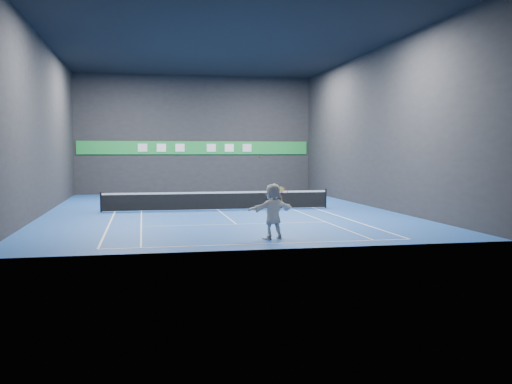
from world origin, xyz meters
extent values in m
plane|color=#1C489C|center=(0.00, 0.00, 0.00)|extent=(26.00, 26.00, 0.00)
plane|color=black|center=(0.00, 0.00, 9.00)|extent=(26.00, 26.00, 0.00)
cube|color=black|center=(0.00, 13.00, 4.50)|extent=(18.00, 0.10, 9.00)
cube|color=black|center=(0.00, -13.00, 4.50)|extent=(18.00, 0.10, 9.00)
cube|color=black|center=(-9.00, 0.00, 4.50)|extent=(0.10, 26.00, 9.00)
cube|color=black|center=(9.00, 0.00, 4.50)|extent=(0.10, 26.00, 9.00)
cube|color=white|center=(0.00, -11.89, 0.00)|extent=(10.98, 0.08, 0.01)
cube|color=white|center=(0.00, 11.89, 0.00)|extent=(10.98, 0.08, 0.01)
cube|color=white|center=(-5.49, 0.00, 0.00)|extent=(0.08, 23.78, 0.01)
cube|color=white|center=(5.49, 0.00, 0.00)|extent=(0.08, 23.78, 0.01)
cube|color=white|center=(-4.11, 0.00, 0.00)|extent=(0.06, 23.78, 0.01)
cube|color=white|center=(4.11, 0.00, 0.00)|extent=(0.06, 23.78, 0.01)
cube|color=white|center=(0.00, -6.40, 0.00)|extent=(8.23, 0.06, 0.01)
cube|color=white|center=(0.00, 6.40, 0.00)|extent=(8.23, 0.06, 0.01)
cube|color=white|center=(0.00, 0.00, 0.00)|extent=(0.06, 12.80, 0.01)
imported|color=white|center=(0.62, -10.82, 1.02)|extent=(1.98, 1.24, 2.03)
sphere|color=#BACE22|center=(0.18, -10.67, 2.99)|extent=(0.07, 0.07, 0.07)
cylinder|color=black|center=(-6.20, 0.00, 0.54)|extent=(0.10, 0.10, 1.07)
cylinder|color=black|center=(6.20, 0.00, 0.54)|extent=(0.10, 0.10, 1.07)
cube|color=black|center=(0.00, 0.00, 0.47)|extent=(12.40, 0.03, 0.86)
cube|color=white|center=(0.00, 0.00, 0.95)|extent=(12.40, 0.04, 0.10)
cube|color=#1E8D39|center=(0.00, 12.94, 3.50)|extent=(17.64, 0.06, 1.00)
cube|color=silver|center=(-4.00, 12.88, 3.50)|extent=(0.70, 0.04, 0.60)
cube|color=white|center=(-2.60, 12.88, 3.50)|extent=(0.70, 0.04, 0.60)
cube|color=white|center=(-1.20, 12.88, 3.50)|extent=(0.70, 0.04, 0.60)
cube|color=white|center=(1.20, 12.88, 3.50)|extent=(0.70, 0.04, 0.60)
cube|color=white|center=(2.60, 12.88, 3.50)|extent=(0.70, 0.04, 0.60)
cube|color=silver|center=(4.00, 12.88, 3.50)|extent=(0.70, 0.04, 0.60)
torus|color=red|center=(1.04, -10.77, 1.75)|extent=(0.43, 0.36, 0.28)
cylinder|color=#C1E14F|center=(0.92, -10.77, 1.81)|extent=(0.38, 0.28, 0.26)
cylinder|color=#AE1512|center=(0.93, -10.77, 1.60)|extent=(0.10, 0.12, 0.17)
cylinder|color=yellow|center=(0.95, -10.79, 1.45)|extent=(0.12, 0.19, 0.23)
camera|label=1|loc=(-4.02, -30.95, 3.16)|focal=40.00mm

